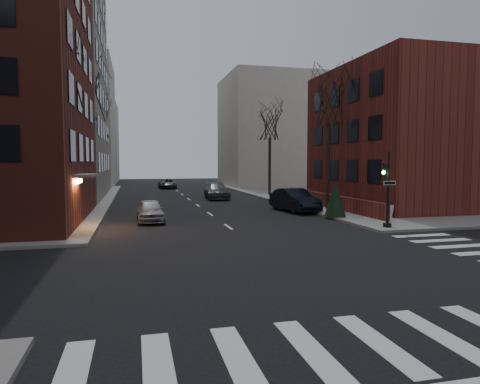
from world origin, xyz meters
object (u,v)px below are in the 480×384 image
object	(u,v)px
tree_right_b	(270,124)
parked_sedan	(294,200)
traffic_signal	(387,194)
tree_left_a	(60,71)
car_lane_silver	(150,211)
car_lane_far	(167,184)
tree_left_b	(85,96)
tree_right_a	(329,101)
tree_left_c	(99,122)
streetlamp_far	(107,156)
streetlamp_near	(89,153)
sandwich_board	(392,211)
evergreen_shrub	(335,199)
car_lane_gray	(217,191)

from	to	relation	value
tree_right_b	parked_sedan	distance (m)	15.75
traffic_signal	parked_sedan	xyz separation A→B (m)	(-1.74, 9.01, -1.08)
tree_left_a	car_lane_silver	bearing A→B (deg)	13.57
car_lane_silver	car_lane_far	xyz separation A→B (m)	(3.34, 31.92, -0.02)
traffic_signal	tree_left_b	distance (m)	24.87
tree_right_a	car_lane_silver	bearing A→B (deg)	-167.47
tree_left_c	tree_right_a	size ratio (longest dim) A/B	1.00
tree_left_c	streetlamp_far	distance (m)	4.33
streetlamp_far	car_lane_far	xyz separation A→B (m)	(7.40, 5.04, -3.59)
streetlamp_far	car_lane_silver	size ratio (longest dim) A/B	1.59
tree_right_a	streetlamp_near	bearing A→B (deg)	166.76
tree_left_c	streetlamp_near	size ratio (longest dim) A/B	1.55
tree_right_b	sandwich_board	world-z (taller)	tree_right_b
traffic_signal	car_lane_far	xyz separation A→B (m)	(-8.74, 38.05, -1.26)
tree_left_b	sandwich_board	bearing A→B (deg)	-35.25
parked_sedan	streetlamp_near	bearing A→B (deg)	157.25
tree_left_a	tree_left_b	bearing A→B (deg)	90.00
tree_left_a	parked_sedan	size ratio (longest dim) A/B	2.03
streetlamp_near	sandwich_board	xyz separation A→B (m)	(18.70, -9.64, -3.68)
tree_left_a	parked_sedan	bearing A→B (deg)	14.96
tree_right_a	streetlamp_near	size ratio (longest dim) A/B	1.55
parked_sedan	sandwich_board	distance (m)	7.10
car_lane_far	sandwich_board	size ratio (longest dim) A/B	5.80
tree_left_b	tree_right_a	distance (m)	19.35
traffic_signal	parked_sedan	distance (m)	9.24
tree_left_c	streetlamp_near	bearing A→B (deg)	-88.09
tree_left_c	parked_sedan	world-z (taller)	tree_left_c
car_lane_silver	car_lane_far	distance (m)	32.09
traffic_signal	parked_sedan	bearing A→B (deg)	100.91
traffic_signal	tree_left_c	size ratio (longest dim) A/B	0.41
tree_left_a	evergreen_shrub	xyz separation A→B (m)	(16.10, -0.30, -7.20)
traffic_signal	tree_right_b	distance (m)	23.71
traffic_signal	tree_left_a	bearing A→B (deg)	163.35
tree_left_a	streetlamp_far	size ratio (longest dim) A/B	1.63
tree_right_b	sandwich_board	xyz separation A→B (m)	(1.70, -19.64, -7.03)
streetlamp_far	streetlamp_near	bearing A→B (deg)	-90.00
evergreen_shrub	tree_right_b	bearing A→B (deg)	85.31
streetlamp_near	tree_left_b	bearing A→B (deg)	98.53
tree_left_a	car_lane_far	xyz separation A→B (m)	(8.00, 33.04, -7.82)
tree_left_c	car_lane_gray	distance (m)	17.09
tree_left_b	sandwich_board	size ratio (longest dim) A/B	13.42
tree_right_a	car_lane_far	bearing A→B (deg)	108.29
tree_left_b	streetlamp_near	distance (m)	6.18
tree_right_b	parked_sedan	size ratio (longest dim) A/B	1.82
tree_left_a	tree_right_a	world-z (taller)	tree_left_a
streetlamp_far	car_lane_silver	bearing A→B (deg)	-81.40
car_lane_gray	sandwich_board	size ratio (longest dim) A/B	6.52
tree_left_a	tree_right_a	size ratio (longest dim) A/B	1.06
car_lane_far	evergreen_shrub	world-z (taller)	evergreen_shrub
tree_left_b	car_lane_silver	distance (m)	14.42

